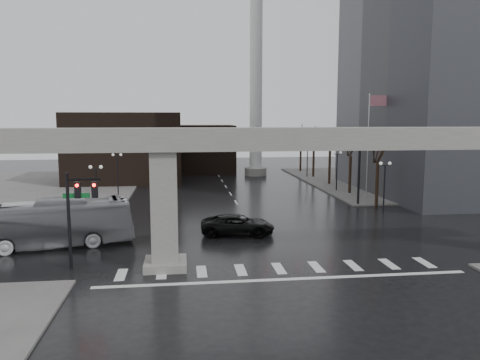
{
  "coord_description": "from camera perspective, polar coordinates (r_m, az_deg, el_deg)",
  "views": [
    {
      "loc": [
        -5.89,
        -28.57,
        9.32
      ],
      "look_at": [
        -1.42,
        7.13,
        4.5
      ],
      "focal_mm": 35.0,
      "sensor_mm": 36.0,
      "label": 1
    }
  ],
  "objects": [
    {
      "name": "lamp_left_2",
      "position": [
        71.22,
        -13.26,
        2.72
      ],
      "size": [
        1.22,
        0.32,
        5.11
      ],
      "color": "black",
      "rests_on": "ground"
    },
    {
      "name": "sidewalk_nw",
      "position": [
        68.26,
        -24.2,
        -0.83
      ],
      "size": [
        28.0,
        36.0,
        0.15
      ],
      "primitive_type": "cube",
      "color": "slate",
      "rests_on": "ground"
    },
    {
      "name": "lamp_right_2",
      "position": [
        73.42,
        8.21,
        2.98
      ],
      "size": [
        1.22,
        0.32,
        5.11
      ],
      "color": "black",
      "rests_on": "ground"
    },
    {
      "name": "pickup_truck",
      "position": [
        37.51,
        -0.28,
        -5.48
      ],
      "size": [
        6.16,
        3.48,
        1.62
      ],
      "primitive_type": "imported",
      "rotation": [
        0.0,
        0.0,
        1.43
      ],
      "color": "black",
      "rests_on": "ground"
    },
    {
      "name": "ground",
      "position": [
        30.62,
        4.37,
        -10.11
      ],
      "size": [
        160.0,
        160.0,
        0.0
      ],
      "primitive_type": "plane",
      "color": "black",
      "rests_on": "ground"
    },
    {
      "name": "tree_right_0",
      "position": [
        51.28,
        16.4,
        -0.0
      ],
      "size": [
        1.09,
        1.58,
        7.5
      ],
      "color": "black",
      "rests_on": "ground"
    },
    {
      "name": "building_far_mid",
      "position": [
        80.84,
        -4.37,
        3.83
      ],
      "size": [
        10.0,
        10.0,
        8.0
      ],
      "primitive_type": "cube",
      "color": "black",
      "rests_on": "ground"
    },
    {
      "name": "elevated_guideway",
      "position": [
        29.55,
        6.91,
        2.84
      ],
      "size": [
        48.0,
        2.6,
        8.7
      ],
      "color": "#999791",
      "rests_on": "ground"
    },
    {
      "name": "building_far_left",
      "position": [
        71.16,
        -13.7,
        3.93
      ],
      "size": [
        16.0,
        14.0,
        10.0
      ],
      "primitive_type": "cube",
      "color": "black",
      "rests_on": "ground"
    },
    {
      "name": "signal_left_pole",
      "position": [
        30.21,
        -19.2,
        -2.8
      ],
      "size": [
        2.3,
        0.3,
        6.0
      ],
      "color": "black",
      "rests_on": "ground"
    },
    {
      "name": "tree_right_4",
      "position": [
        81.44,
        7.42,
        3.14
      ],
      "size": [
        1.12,
        1.69,
        8.19
      ],
      "color": "black",
      "rests_on": "ground"
    },
    {
      "name": "signal_mast_arm",
      "position": [
        49.77,
        10.3,
        3.48
      ],
      "size": [
        12.12,
        0.43,
        8.0
      ],
      "color": "black",
      "rests_on": "ground"
    },
    {
      "name": "city_bus",
      "position": [
        36.5,
        -22.81,
        -4.96
      ],
      "size": [
        12.84,
        5.45,
        3.48
      ],
      "primitive_type": "imported",
      "rotation": [
        0.0,
        0.0,
        1.78
      ],
      "color": "#ADACB1",
      "rests_on": "ground"
    },
    {
      "name": "tree_right_1",
      "position": [
        58.64,
        13.3,
        1.09
      ],
      "size": [
        1.09,
        1.61,
        7.67
      ],
      "color": "black",
      "rests_on": "ground"
    },
    {
      "name": "lamp_right_1",
      "position": [
        60.08,
        11.74,
        1.88
      ],
      "size": [
        1.22,
        0.32,
        5.11
      ],
      "color": "black",
      "rests_on": "ground"
    },
    {
      "name": "tree_right_3",
      "position": [
        73.75,
        8.98,
        2.6
      ],
      "size": [
        1.11,
        1.66,
        8.02
      ],
      "color": "black",
      "rests_on": "ground"
    },
    {
      "name": "lamp_right_0",
      "position": [
        47.14,
        17.22,
        0.16
      ],
      "size": [
        1.22,
        0.32,
        5.11
      ],
      "color": "black",
      "rests_on": "ground"
    },
    {
      "name": "sidewalk_ne",
      "position": [
        72.6,
        18.99,
        -0.1
      ],
      "size": [
        28.0,
        36.0,
        0.15
      ],
      "primitive_type": "cube",
      "color": "slate",
      "rests_on": "ground"
    },
    {
      "name": "smokestack",
      "position": [
        75.62,
        1.96,
        10.68
      ],
      "size": [
        3.6,
        3.6,
        30.0
      ],
      "color": "white",
      "rests_on": "ground"
    },
    {
      "name": "lamp_left_1",
      "position": [
        57.38,
        -14.72,
        1.53
      ],
      "size": [
        1.22,
        0.32,
        5.11
      ],
      "color": "black",
      "rests_on": "ground"
    },
    {
      "name": "office_tower",
      "position": [
        65.29,
        25.5,
        17.22
      ],
      "size": [
        22.0,
        26.0,
        42.0
      ],
      "primitive_type": "cube",
      "color": "slate",
      "rests_on": "ground"
    },
    {
      "name": "lamp_left_0",
      "position": [
        43.64,
        -17.11,
        -0.41
      ],
      "size": [
        1.22,
        0.32,
        5.11
      ],
      "color": "black",
      "rests_on": "ground"
    },
    {
      "name": "tree_right_2",
      "position": [
        66.14,
        10.89,
        1.93
      ],
      "size": [
        1.1,
        1.63,
        7.85
      ],
      "color": "black",
      "rests_on": "ground"
    },
    {
      "name": "flagpole_assembly",
      "position": [
        54.85,
        15.66,
        5.48
      ],
      "size": [
        2.06,
        0.12,
        12.0
      ],
      "color": "silver",
      "rests_on": "ground"
    }
  ]
}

